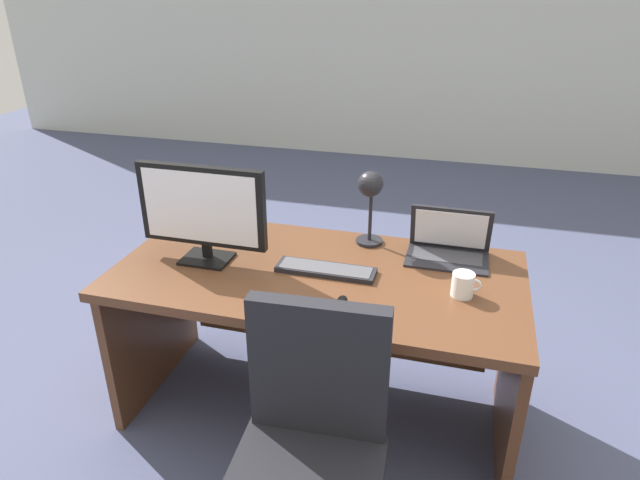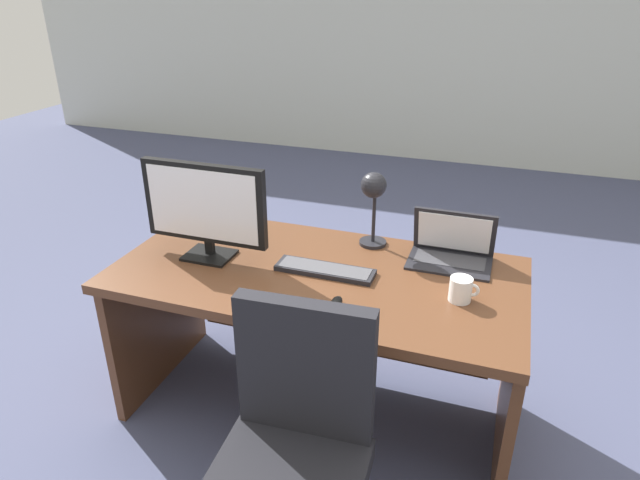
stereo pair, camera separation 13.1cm
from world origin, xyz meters
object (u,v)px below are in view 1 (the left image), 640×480
(desk, at_px, (320,307))
(laptop, at_px, (449,241))
(monitor, at_px, (202,209))
(keyboard, at_px, (326,270))
(mouse, at_px, (342,301))
(desk_lamp, at_px, (370,193))
(coffee_mug, at_px, (463,285))

(desk, height_order, laptop, laptop)
(monitor, bearing_deg, keyboard, 3.59)
(desk, bearing_deg, keyboard, -52.09)
(keyboard, bearing_deg, mouse, -61.94)
(desk_lamp, bearing_deg, desk, -121.67)
(monitor, height_order, mouse, monitor)
(desk, xyz_separation_m, mouse, (0.16, -0.27, 0.21))
(desk, relative_size, mouse, 23.35)
(keyboard, relative_size, mouse, 5.71)
(desk, xyz_separation_m, coffee_mug, (0.57, -0.09, 0.25))
(keyboard, relative_size, coffee_mug, 3.68)
(mouse, bearing_deg, coffee_mug, 23.86)
(desk, bearing_deg, mouse, -60.14)
(keyboard, bearing_deg, laptop, 31.40)
(laptop, xyz_separation_m, desk_lamp, (-0.35, 0.01, 0.18))
(desk, distance_m, desk_lamp, 0.53)
(desk, distance_m, keyboard, 0.22)
(laptop, bearing_deg, coffee_mug, -77.04)
(desk, distance_m, monitor, 0.64)
(laptop, relative_size, mouse, 4.80)
(laptop, height_order, keyboard, laptop)
(keyboard, height_order, mouse, mouse)
(keyboard, xyz_separation_m, desk_lamp, (0.12, 0.29, 0.23))
(monitor, distance_m, desk_lamp, 0.70)
(desk, height_order, monitor, monitor)
(mouse, height_order, desk_lamp, desk_lamp)
(coffee_mug, bearing_deg, monitor, 179.50)
(desk, bearing_deg, monitor, -170.71)
(monitor, bearing_deg, desk, 9.29)
(desk, relative_size, keyboard, 4.09)
(keyboard, bearing_deg, coffee_mug, -4.36)
(laptop, bearing_deg, desk, -154.55)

